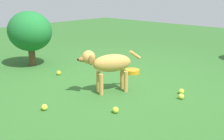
# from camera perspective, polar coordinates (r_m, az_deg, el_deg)

# --- Properties ---
(ground) EXTENTS (14.00, 14.00, 0.00)m
(ground) POSITION_cam_1_polar(r_m,az_deg,el_deg) (3.50, -0.60, -3.52)
(ground) COLOR #2D6026
(dog) EXTENTS (0.43, 0.73, 0.55)m
(dog) POSITION_cam_1_polar(r_m,az_deg,el_deg) (3.19, -0.81, 1.30)
(dog) COLOR #C69347
(dog) RESTS_ON ground
(tennis_ball_0) EXTENTS (0.07, 0.07, 0.07)m
(tennis_ball_0) POSITION_cam_1_polar(r_m,az_deg,el_deg) (3.18, 14.79, -5.56)
(tennis_ball_0) COLOR #CBD941
(tennis_ball_0) RESTS_ON ground
(tennis_ball_1) EXTENTS (0.07, 0.07, 0.07)m
(tennis_ball_1) POSITION_cam_1_polar(r_m,az_deg,el_deg) (2.89, -14.47, -7.84)
(tennis_ball_1) COLOR #CFE238
(tennis_ball_1) RESTS_ON ground
(tennis_ball_2) EXTENTS (0.07, 0.07, 0.07)m
(tennis_ball_2) POSITION_cam_1_polar(r_m,az_deg,el_deg) (2.74, 0.77, -8.66)
(tennis_ball_2) COLOR #BFD22F
(tennis_ball_2) RESTS_ON ground
(tennis_ball_3) EXTENTS (0.07, 0.07, 0.07)m
(tennis_ball_3) POSITION_cam_1_polar(r_m,az_deg,el_deg) (3.34, 14.83, -4.51)
(tennis_ball_3) COLOR #C8E135
(tennis_ball_3) RESTS_ON ground
(tennis_ball_4) EXTENTS (0.07, 0.07, 0.07)m
(tennis_ball_4) POSITION_cam_1_polar(r_m,az_deg,el_deg) (4.04, -11.48, -0.61)
(tennis_ball_4) COLOR #CFE333
(tennis_ball_4) RESTS_ON ground
(water_bowl) EXTENTS (0.22, 0.22, 0.06)m
(water_bowl) POSITION_cam_1_polar(r_m,az_deg,el_deg) (4.05, 4.45, -0.29)
(water_bowl) COLOR orange
(water_bowl) RESTS_ON ground
(shrub_far) EXTENTS (0.77, 0.69, 0.91)m
(shrub_far) POSITION_cam_1_polar(r_m,az_deg,el_deg) (4.58, -17.41, 8.00)
(shrub_far) COLOR brown
(shrub_far) RESTS_ON ground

